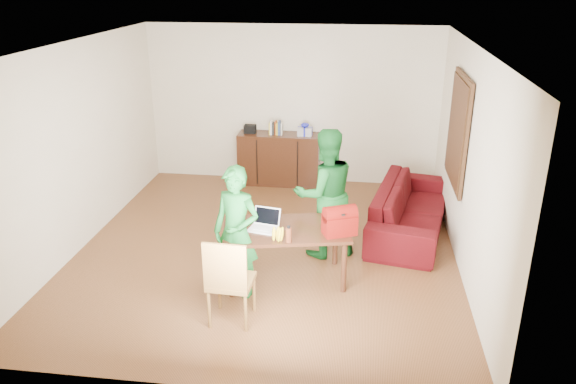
# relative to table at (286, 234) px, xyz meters

# --- Properties ---
(room) EXTENTS (5.20, 5.70, 2.90)m
(room) POSITION_rel_table_xyz_m (-0.35, 0.88, 0.70)
(room) COLOR #482B12
(room) RESTS_ON ground
(table) EXTENTS (1.60, 1.10, 0.69)m
(table) POSITION_rel_table_xyz_m (0.00, 0.00, 0.00)
(table) COLOR black
(table) RESTS_ON ground
(chair) EXTENTS (0.48, 0.46, 1.01)m
(chair) POSITION_rel_table_xyz_m (-0.46, -0.93, -0.31)
(chair) COLOR brown
(chair) RESTS_ON ground
(person_near) EXTENTS (0.65, 0.52, 1.55)m
(person_near) POSITION_rel_table_xyz_m (-0.51, -0.37, 0.17)
(person_near) COLOR #166323
(person_near) RESTS_ON ground
(person_far) EXTENTS (1.03, 0.94, 1.71)m
(person_far) POSITION_rel_table_xyz_m (0.41, 0.74, 0.25)
(person_far) COLOR #13561E
(person_far) RESTS_ON ground
(laptop) EXTENTS (0.36, 0.28, 0.23)m
(laptop) POSITION_rel_table_xyz_m (-0.26, -0.08, 0.13)
(laptop) COLOR white
(laptop) RESTS_ON table
(bananas) EXTENTS (0.20, 0.16, 0.07)m
(bananas) POSITION_rel_table_xyz_m (-0.04, -0.34, 0.12)
(bananas) COLOR gold
(bananas) RESTS_ON table
(bottle) EXTENTS (0.07, 0.07, 0.20)m
(bottle) POSITION_rel_table_xyz_m (0.08, -0.35, 0.18)
(bottle) COLOR #5B2714
(bottle) RESTS_ON table
(red_bag) EXTENTS (0.43, 0.35, 0.27)m
(red_bag) POSITION_rel_table_xyz_m (0.63, -0.07, 0.22)
(red_bag) COLOR #670A06
(red_bag) RESTS_ON table
(sofa) EXTENTS (1.35, 2.46, 0.68)m
(sofa) POSITION_rel_table_xyz_m (1.59, 1.60, -0.26)
(sofa) COLOR #35060D
(sofa) RESTS_ON ground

